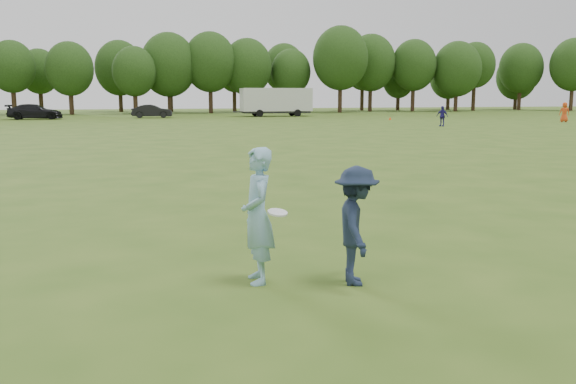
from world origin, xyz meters
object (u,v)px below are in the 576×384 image
(cargo_trailer, at_px, (276,101))
(defender, at_px, (356,226))
(thrower, at_px, (258,216))
(car_d, at_px, (35,112))
(car_f, at_px, (152,111))
(field_cone, at_px, (390,118))
(player_far_b, at_px, (442,116))
(player_far_c, at_px, (564,112))

(cargo_trailer, bearing_deg, defender, -102.61)
(thrower, xyz_separation_m, defender, (1.27, -0.41, -0.12))
(car_d, relative_size, cargo_trailer, 0.59)
(car_f, distance_m, field_cone, 25.23)
(thrower, xyz_separation_m, player_far_b, (22.52, 36.02, -0.12))
(thrower, bearing_deg, player_far_b, 149.59)
(thrower, distance_m, defender, 1.34)
(car_f, bearing_deg, defender, -173.68)
(player_far_c, relative_size, car_d, 0.34)
(car_d, relative_size, field_cone, 17.61)
(player_far_b, height_order, field_cone, player_far_b)
(thrower, distance_m, field_cone, 53.73)
(player_far_b, distance_m, car_f, 31.83)
(player_far_c, xyz_separation_m, cargo_trailer, (-22.06, 20.70, 0.88))
(thrower, height_order, car_f, thrower)
(player_far_c, distance_m, field_cone, 15.86)
(player_far_b, height_order, car_d, player_far_b)
(field_cone, bearing_deg, defender, -114.61)
(player_far_b, bearing_deg, cargo_trailer, 160.46)
(car_d, bearing_deg, car_f, -83.80)
(thrower, xyz_separation_m, field_cone, (23.57, 48.27, -0.78))
(thrower, height_order, player_far_c, thrower)
(car_d, xyz_separation_m, field_cone, (34.23, -10.15, -0.62))
(field_cone, bearing_deg, car_d, 163.48)
(defender, relative_size, car_f, 0.38)
(cargo_trailer, bearing_deg, car_d, -175.40)
(player_far_b, xyz_separation_m, cargo_trailer, (-7.64, 24.47, 0.97))
(thrower, bearing_deg, car_f, -179.29)
(field_cone, height_order, cargo_trailer, cargo_trailer)
(car_d, height_order, cargo_trailer, cargo_trailer)
(thrower, relative_size, field_cone, 6.17)
(player_far_c, bearing_deg, defender, 77.68)
(field_cone, bearing_deg, cargo_trailer, 125.43)
(player_far_c, bearing_deg, field_cone, -3.13)
(car_d, bearing_deg, cargo_trailer, -84.05)
(thrower, height_order, cargo_trailer, cargo_trailer)
(defender, bearing_deg, player_far_b, -15.73)
(field_cone, bearing_deg, car_f, 153.80)
(defender, distance_m, player_far_b, 42.17)
(player_far_c, height_order, field_cone, player_far_c)
(thrower, bearing_deg, car_d, -168.05)
(defender, relative_size, field_cone, 5.36)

